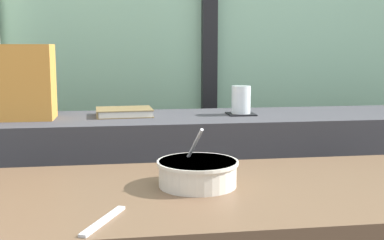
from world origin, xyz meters
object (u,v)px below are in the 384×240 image
coaster_square (241,114)px  fork_utensil (103,221)px  soup_bowl (198,173)px  throw_pillow (6,82)px  breakfast_table (215,234)px  closed_book (124,112)px  juice_glass (241,101)px

coaster_square → fork_utensil: size_ratio=0.59×
soup_bowl → throw_pillow: bearing=133.6°
breakfast_table → throw_pillow: 0.94m
closed_book → throw_pillow: size_ratio=0.66×
fork_utensil → coaster_square: bearing=85.1°
throw_pillow → soup_bowl: (0.57, -0.60, -0.19)m
coaster_square → throw_pillow: bearing=-180.0°
soup_bowl → breakfast_table: bearing=-34.2°
closed_book → soup_bowl: (0.17, -0.64, -0.07)m
throw_pillow → fork_utensil: throw_pillow is taller
coaster_square → closed_book: (-0.43, 0.03, 0.01)m
coaster_square → juice_glass: (0.00, 0.00, 0.05)m
breakfast_table → closed_book: size_ratio=5.80×
soup_bowl → fork_utensil: 0.32m
juice_glass → soup_bowl: juice_glass is taller
breakfast_table → coaster_square: 0.70m
breakfast_table → soup_bowl: 0.16m
closed_book → fork_utensil: bearing=-93.4°
juice_glass → fork_utensil: juice_glass is taller
coaster_square → throw_pillow: 0.84m
closed_book → soup_bowl: bearing=-74.8°
breakfast_table → soup_bowl: (-0.04, 0.03, 0.15)m
throw_pillow → juice_glass: bearing=0.0°
soup_bowl → fork_utensil: (-0.22, -0.23, -0.03)m
breakfast_table → closed_book: 0.73m
closed_book → coaster_square: bearing=-4.4°
coaster_square → soup_bowl: soup_bowl is taller
coaster_square → fork_utensil: bearing=-120.3°
coaster_square → throw_pillow: (-0.83, -0.00, 0.13)m
closed_book → fork_utensil: 0.87m
coaster_square → closed_book: size_ratio=0.48×
juice_glass → throw_pillow: throw_pillow is taller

